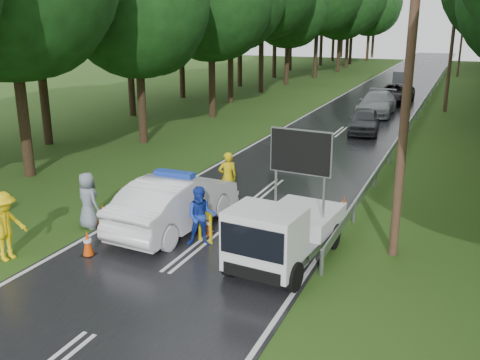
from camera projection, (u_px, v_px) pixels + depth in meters
The scene contains 22 objects.
ground at pixel (193, 251), 15.01m from camera, with size 160.00×160.00×0.00m, color #244213.
road at pixel (375, 103), 41.42m from camera, with size 7.00×140.00×0.02m, color black.
guardrail at pixel (425, 100), 39.57m from camera, with size 0.12×60.06×0.70m.
utility_pole_near at pixel (409, 69), 13.35m from camera, with size 1.40×0.24×10.00m.
utility_pole_mid at pixel (453, 37), 36.24m from camera, with size 1.40×0.24×10.00m.
utility_pole_far at pixel (463, 30), 59.13m from camera, with size 1.40×0.24×10.00m.
police_sedan at pixel (175, 203), 16.41m from camera, with size 2.12×5.21×1.85m.
work_truck at pixel (282, 232), 13.95m from camera, with size 2.27×4.43×3.41m.
barrier at pixel (184, 212), 15.98m from camera, with size 2.22×0.81×0.97m.
officer at pixel (228, 177), 18.85m from camera, with size 0.66×0.43×1.81m, color gold.
civilian at pixel (201, 216), 15.18m from camera, with size 0.85×0.66×1.75m, color #1A38AD.
bystander_left at pixel (5, 226), 14.24m from camera, with size 1.23×0.71×1.91m, color yellow.
bystander_right at pixel (88, 200), 16.47m from camera, with size 0.87×0.57×1.78m, color gray.
queue_car_first at pixel (364, 121), 30.49m from camera, with size 1.65×4.10×1.40m, color #404348.
queue_car_second at pixel (377, 103), 36.22m from camera, with size 2.19×5.39×1.57m, color #AFB1B8.
queue_car_third at pixel (396, 94), 41.35m from camera, with size 2.42×5.25×1.46m, color black.
queue_car_fourth at pixel (402, 81), 49.20m from camera, with size 1.67×4.80×1.58m, color #3E4045.
cone_near_left at pixel (88, 243), 14.62m from camera, with size 0.35×0.35×0.75m.
cone_center at pixel (209, 225), 16.03m from camera, with size 0.31×0.31×0.66m.
cone_far at pixel (278, 211), 17.26m from camera, with size 0.31×0.31×0.66m.
cone_left_mid at pixel (103, 216), 16.62m from camera, with size 0.36×0.36×0.77m.
cone_right at pixel (344, 206), 17.65m from camera, with size 0.32×0.32×0.68m.
Camera 1 is at (6.65, -12.16, 6.25)m, focal length 40.00 mm.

